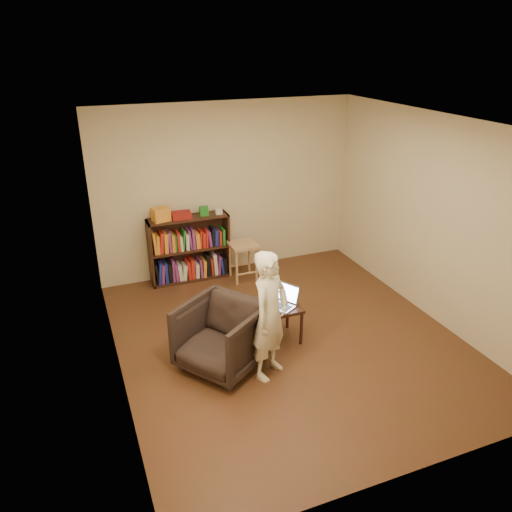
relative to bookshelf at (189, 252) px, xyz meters
name	(u,v)px	position (x,y,z in m)	size (l,w,h in m)	color
floor	(288,339)	(0.68, -2.09, -0.44)	(4.50, 4.50, 0.00)	#4D3318
ceiling	(295,124)	(0.68, -2.09, 2.16)	(4.50, 4.50, 0.00)	silver
wall_back	(228,189)	(0.68, 0.16, 0.86)	(4.00, 4.00, 0.00)	#C5B895
wall_left	(109,270)	(-1.32, -2.09, 0.86)	(4.50, 4.50, 0.00)	#C5B895
wall_right	(434,220)	(2.68, -2.09, 0.86)	(4.50, 4.50, 0.00)	#C5B895
bookshelf	(189,252)	(0.00, 0.00, 0.00)	(1.20, 0.30, 1.00)	black
box_yellow	(161,214)	(-0.39, -0.04, 0.66)	(0.24, 0.17, 0.19)	orange
red_cloth	(181,215)	(-0.10, -0.03, 0.61)	(0.28, 0.20, 0.09)	#9B2713
box_green	(204,211)	(0.25, -0.01, 0.62)	(0.12, 0.12, 0.12)	#207A23
box_white	(219,211)	(0.47, -0.04, 0.60)	(0.10, 0.10, 0.08)	silver
stool	(243,250)	(0.75, -0.31, 0.03)	(0.40, 0.40, 0.58)	tan
armchair	(221,336)	(-0.24, -2.30, -0.05)	(0.82, 0.85, 0.77)	black
side_table	(280,311)	(0.59, -2.04, -0.05)	(0.46, 0.46, 0.47)	black
laptop	(283,301)	(0.63, -2.03, 0.08)	(0.43, 0.44, 0.24)	#A6A5AA
person	(270,316)	(0.21, -2.62, 0.29)	(0.53, 0.35, 1.46)	beige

